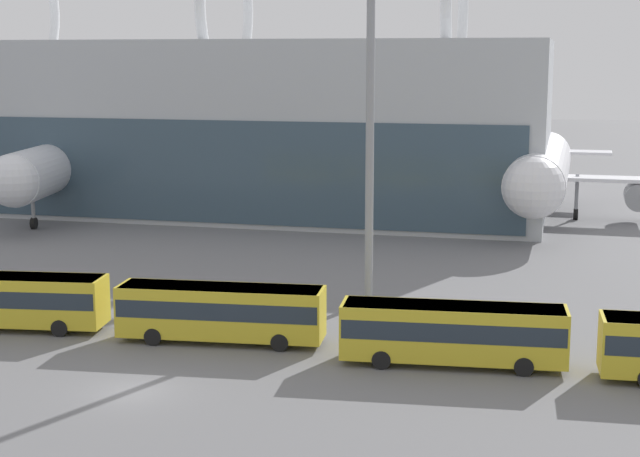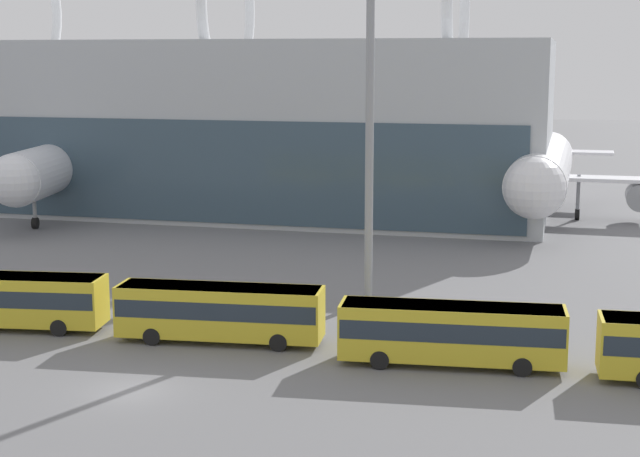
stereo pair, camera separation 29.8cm
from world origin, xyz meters
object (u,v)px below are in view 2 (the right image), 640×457
object	(u,v)px
airliner_at_gate_near	(68,164)
shuttle_bus_2	(452,330)
floodlight_mast	(370,79)
airliner_at_gate_far	(542,169)
shuttle_bus_1	(220,309)
shuttle_bus_0	(7,297)

from	to	relation	value
airliner_at_gate_near	shuttle_bus_2	bearing A→B (deg)	36.49
floodlight_mast	airliner_at_gate_far	bearing A→B (deg)	74.93
shuttle_bus_1	airliner_at_gate_far	bearing A→B (deg)	65.98
shuttle_bus_0	floodlight_mast	size ratio (longest dim) A/B	0.50
shuttle_bus_0	floodlight_mast	distance (m)	26.13
airliner_at_gate_near	shuttle_bus_1	distance (m)	51.91
shuttle_bus_1	shuttle_bus_2	world-z (taller)	same
airliner_at_gate_far	shuttle_bus_1	size ratio (longest dim) A/B	2.84
airliner_at_gate_near	shuttle_bus_0	distance (m)	45.45
airliner_at_gate_far	shuttle_bus_2	xyz separation A→B (m)	(-3.02, -49.07, -3.20)
airliner_at_gate_far	floodlight_mast	world-z (taller)	floodlight_mast
airliner_at_gate_near	shuttle_bus_1	world-z (taller)	airliner_at_gate_near
shuttle_bus_2	shuttle_bus_0	bearing A→B (deg)	173.67
airliner_at_gate_near	airliner_at_gate_far	xyz separation A→B (m)	(48.14, 7.11, 0.01)
airliner_at_gate_near	shuttle_bus_2	distance (m)	61.70
shuttle_bus_1	floodlight_mast	bearing A→B (deg)	54.69
airliner_at_gate_far	shuttle_bus_0	xyz separation A→B (m)	(-29.66, -48.51, -3.20)
airliner_at_gate_near	shuttle_bus_1	bearing A→B (deg)	27.27
shuttle_bus_0	shuttle_bus_2	size ratio (longest dim) A/B	1.01
shuttle_bus_1	floodlight_mast	size ratio (longest dim) A/B	0.50
airliner_at_gate_far	shuttle_bus_0	bearing A→B (deg)	-30.60
shuttle_bus_2	shuttle_bus_1	bearing A→B (deg)	170.36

